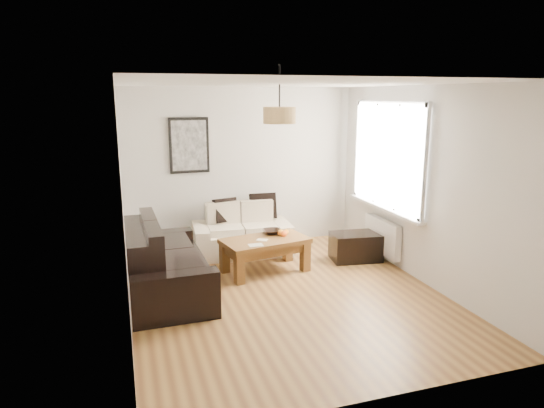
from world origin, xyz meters
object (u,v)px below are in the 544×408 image
object	(u,v)px
sofa_leather	(166,260)
coffee_table	(265,255)
loveseat_cream	(242,230)
ottoman	(356,247)

from	to	relation	value
sofa_leather	coffee_table	bearing A→B (deg)	-79.15
sofa_leather	loveseat_cream	bearing A→B (deg)	-48.46
sofa_leather	ottoman	distance (m)	2.91
loveseat_cream	sofa_leather	bearing A→B (deg)	-132.83
sofa_leather	coffee_table	world-z (taller)	sofa_leather
coffee_table	ottoman	distance (m)	1.47
loveseat_cream	sofa_leather	world-z (taller)	sofa_leather
loveseat_cream	ottoman	distance (m)	1.80
sofa_leather	ottoman	bearing A→B (deg)	-84.16
sofa_leather	ottoman	xyz separation A→B (m)	(2.88, 0.37, -0.22)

